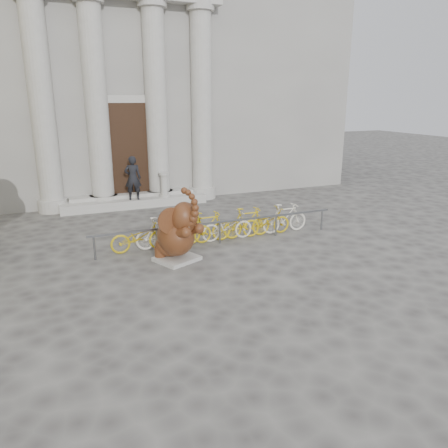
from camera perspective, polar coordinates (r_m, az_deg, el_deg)
name	(u,v)px	position (r m, az deg, el deg)	size (l,w,h in m)	color
ground	(217,296)	(10.23, -0.93, -9.39)	(80.00, 80.00, 0.00)	#474442
classical_building	(105,64)	(23.81, -15.23, 19.48)	(22.00, 10.70, 12.00)	gray
entrance_steps	(135,202)	(18.78, -11.60, 2.85)	(6.00, 1.20, 0.36)	#A8A59E
elephant_statue	(177,234)	(12.13, -6.16, -1.36)	(1.46, 1.70, 2.14)	#A8A59E
bike_rack	(216,226)	(13.82, -1.00, -0.26)	(8.00, 0.53, 1.00)	slate
pedestrian	(133,178)	(18.22, -11.81, 5.90)	(0.66, 0.43, 1.80)	black
balustrade_post	(164,186)	(18.62, -7.83, 4.98)	(0.42, 0.42, 1.03)	#A8A59E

